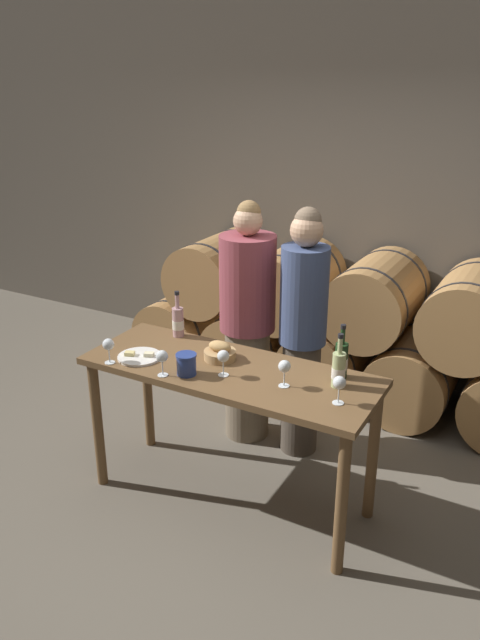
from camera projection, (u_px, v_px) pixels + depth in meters
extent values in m
plane|color=#665E51|center=(230.00, 498.00, 3.87)|extent=(10.00, 10.00, 0.00)
cube|color=#60594F|center=(363.00, 186.00, 5.06)|extent=(10.00, 0.12, 3.20)
cylinder|color=#A87A47|center=(187.00, 324.00, 5.72)|extent=(0.62, 0.85, 0.62)
cylinder|color=#2D2D33|center=(170.00, 334.00, 5.49)|extent=(0.63, 0.02, 0.63)
cylinder|color=#2D2D33|center=(203.00, 315.00, 5.94)|extent=(0.63, 0.02, 0.63)
cylinder|color=#A87A47|center=(254.00, 339.00, 5.40)|extent=(0.62, 0.85, 0.62)
cylinder|color=#2D2D33|center=(239.00, 350.00, 5.18)|extent=(0.63, 0.02, 0.63)
cylinder|color=#2D2D33|center=(268.00, 328.00, 5.63)|extent=(0.63, 0.02, 0.63)
cylinder|color=#A87A47|center=(329.00, 355.00, 5.09)|extent=(0.62, 0.85, 0.62)
cylinder|color=#2D2D33|center=(317.00, 368.00, 4.87)|extent=(0.63, 0.02, 0.63)
cylinder|color=#2D2D33|center=(341.00, 343.00, 5.31)|extent=(0.63, 0.02, 0.63)
cylinder|color=#A87A47|center=(415.00, 373.00, 4.78)|extent=(0.62, 0.85, 0.62)
cylinder|color=#2D2D33|center=(405.00, 388.00, 4.56)|extent=(0.63, 0.02, 0.63)
cylinder|color=#2D2D33|center=(423.00, 360.00, 5.00)|extent=(0.63, 0.02, 0.63)
cylinder|color=#A87A47|center=(219.00, 272.00, 5.36)|extent=(0.62, 0.85, 0.62)
cylinder|color=#2D2D33|center=(202.00, 281.00, 5.13)|extent=(0.63, 0.02, 0.63)
cylinder|color=#2D2D33|center=(234.00, 264.00, 5.58)|extent=(0.63, 0.02, 0.63)
cylinder|color=#A87A47|center=(293.00, 284.00, 5.04)|extent=(0.62, 0.85, 0.62)
cylinder|color=#2D2D33|center=(278.00, 294.00, 4.82)|extent=(0.63, 0.02, 0.63)
cylinder|color=#2D2D33|center=(306.00, 275.00, 5.27)|extent=(0.63, 0.02, 0.63)
cylinder|color=#A87A47|center=(376.00, 298.00, 4.73)|extent=(0.62, 0.85, 0.62)
cylinder|color=#2D2D33|center=(365.00, 309.00, 4.51)|extent=(0.63, 0.02, 0.63)
cylinder|color=#2D2D33|center=(387.00, 288.00, 4.95)|extent=(0.63, 0.02, 0.63)
cylinder|color=#A87A47|center=(472.00, 314.00, 4.42)|extent=(0.62, 0.85, 0.62)
cylinder|color=#2D2D33|center=(464.00, 327.00, 4.20)|extent=(0.63, 0.02, 0.63)
cylinder|color=#2D2D33|center=(478.00, 303.00, 4.64)|extent=(0.63, 0.02, 0.63)
cylinder|color=brown|center=(98.00, 425.00, 3.86)|extent=(0.06, 0.06, 0.86)
cylinder|color=brown|center=(341.00, 505.00, 3.14)|extent=(0.06, 0.06, 0.86)
cylinder|color=brown|center=(148.00, 390.00, 4.28)|extent=(0.06, 0.06, 0.86)
cylinder|color=brown|center=(373.00, 454.00, 3.56)|extent=(0.06, 0.06, 0.86)
cube|color=brown|center=(229.00, 371.00, 3.54)|extent=(1.71, 0.63, 0.04)
cylinder|color=#756651|center=(247.00, 382.00, 4.42)|extent=(0.31, 0.31, 0.82)
cylinder|color=#8C3D47|center=(248.00, 283.00, 4.15)|extent=(0.38, 0.38, 0.65)
sphere|color=tan|center=(248.00, 221.00, 3.99)|extent=(0.19, 0.19, 0.19)
sphere|color=olive|center=(249.00, 212.00, 3.98)|extent=(0.16, 0.16, 0.16)
cylinder|color=#4C4238|center=(300.00, 396.00, 4.24)|extent=(0.25, 0.25, 0.81)
cylinder|color=#3D4C75|center=(304.00, 296.00, 3.97)|extent=(0.31, 0.31, 0.64)
sphere|color=tan|center=(307.00, 230.00, 3.81)|extent=(0.21, 0.21, 0.21)
sphere|color=#75604C|center=(308.00, 221.00, 3.80)|extent=(0.17, 0.17, 0.17)
cylinder|color=#193819|center=(341.00, 361.00, 3.40)|extent=(0.07, 0.07, 0.20)
cylinder|color=#193819|center=(343.00, 336.00, 3.34)|extent=(0.03, 0.03, 0.09)
cylinder|color=black|center=(343.00, 327.00, 3.32)|extent=(0.03, 0.03, 0.02)
cylinder|color=white|center=(341.00, 363.00, 3.40)|extent=(0.07, 0.07, 0.06)
cylinder|color=#ADBC7F|center=(339.00, 370.00, 3.30)|extent=(0.07, 0.07, 0.19)
cylinder|color=#ADBC7F|center=(340.00, 346.00, 3.25)|extent=(0.03, 0.03, 0.09)
cylinder|color=black|center=(341.00, 336.00, 3.22)|extent=(0.03, 0.03, 0.02)
cylinder|color=white|center=(338.00, 373.00, 3.30)|extent=(0.07, 0.07, 0.06)
cylinder|color=#BC8E93|center=(178.00, 322.00, 3.93)|extent=(0.07, 0.07, 0.19)
cylinder|color=#BC8E93|center=(177.00, 301.00, 3.88)|extent=(0.03, 0.03, 0.09)
cylinder|color=black|center=(177.00, 293.00, 3.86)|extent=(0.03, 0.03, 0.02)
cylinder|color=white|center=(178.00, 324.00, 3.94)|extent=(0.07, 0.07, 0.06)
cylinder|color=navy|center=(186.00, 364.00, 3.44)|extent=(0.11, 0.11, 0.12)
cylinder|color=navy|center=(186.00, 355.00, 3.42)|extent=(0.12, 0.12, 0.01)
cylinder|color=tan|center=(220.00, 355.00, 3.64)|extent=(0.19, 0.19, 0.05)
ellipsoid|color=tan|center=(220.00, 346.00, 3.62)|extent=(0.14, 0.08, 0.07)
cylinder|color=white|center=(140.00, 357.00, 3.66)|extent=(0.26, 0.26, 0.01)
cube|color=beige|center=(149.00, 354.00, 3.65)|extent=(0.07, 0.06, 0.02)
cube|color=#E0CC7F|center=(130.00, 354.00, 3.66)|extent=(0.07, 0.06, 0.02)
cylinder|color=white|center=(110.00, 363.00, 3.60)|extent=(0.06, 0.06, 0.00)
cylinder|color=white|center=(109.00, 356.00, 3.58)|extent=(0.01, 0.01, 0.08)
sphere|color=white|center=(108.00, 344.00, 3.56)|extent=(0.07, 0.07, 0.07)
cylinder|color=white|center=(163.00, 375.00, 3.45)|extent=(0.06, 0.06, 0.00)
cylinder|color=white|center=(163.00, 368.00, 3.43)|extent=(0.01, 0.01, 0.08)
sphere|color=white|center=(162.00, 356.00, 3.41)|extent=(0.07, 0.07, 0.07)
cylinder|color=white|center=(223.00, 375.00, 3.45)|extent=(0.06, 0.06, 0.00)
cylinder|color=white|center=(223.00, 368.00, 3.44)|extent=(0.01, 0.01, 0.08)
sphere|color=white|center=(223.00, 356.00, 3.41)|extent=(0.07, 0.07, 0.07)
cylinder|color=white|center=(284.00, 386.00, 3.33)|extent=(0.06, 0.06, 0.00)
cylinder|color=white|center=(284.00, 378.00, 3.32)|extent=(0.01, 0.01, 0.08)
sphere|color=white|center=(285.00, 366.00, 3.29)|extent=(0.07, 0.07, 0.07)
cylinder|color=white|center=(338.00, 403.00, 3.16)|extent=(0.06, 0.06, 0.00)
cylinder|color=white|center=(339.00, 395.00, 3.14)|extent=(0.01, 0.01, 0.08)
sphere|color=white|center=(339.00, 383.00, 3.12)|extent=(0.07, 0.07, 0.07)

